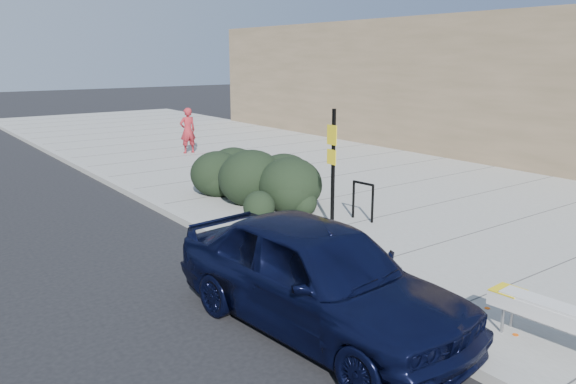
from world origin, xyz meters
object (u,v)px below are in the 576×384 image
Objects in this scene: sign_post at (333,162)px; bench at (563,317)px; bike_rack at (363,197)px; sedan_navy at (317,275)px; pedestrian at (188,131)px.

bench is at bearing -99.50° from sign_post.
bike_rack is at bearing 66.20° from bench.
sign_post is at bearing 41.21° from sedan_navy.
pedestrian is (0.95, 10.39, 0.33)m from bike_rack.
bike_rack is at bearing 33.66° from sedan_navy.
bike_rack is 0.51× the size of pedestrian.
bench is 5.75m from sign_post.
bench is 1.11× the size of pedestrian.
bench is 3.11m from sedan_navy.
pedestrian is (1.89, 10.43, -0.59)m from sign_post.
sign_post is at bearing 175.64° from bike_rack.
bench is at bearing 81.97° from pedestrian.
sedan_navy reaches higher than bike_rack.
pedestrian is (2.95, 16.00, 0.41)m from bench.
bike_rack is 0.19× the size of sedan_navy.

